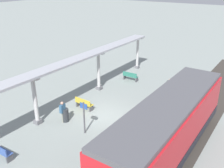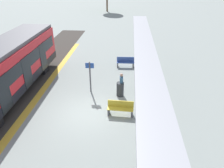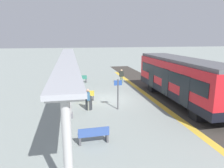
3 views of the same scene
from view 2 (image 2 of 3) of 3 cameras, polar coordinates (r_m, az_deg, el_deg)
ground_plane at (r=12.97m, az=-7.01°, el=-7.60°), size 176.00×176.00×0.00m
tactile_edge_strip at (r=14.06m, az=-21.28°, el=-6.44°), size 0.48×26.62×0.01m
train_near_carriage at (r=15.46m, az=-25.92°, el=3.50°), size 2.65×11.25×3.48m
canopy_pillar_second at (r=8.93m, az=9.45°, el=-12.56°), size 1.10×0.44×3.45m
canopy_pillar_third at (r=14.96m, az=7.75°, el=5.08°), size 1.10×0.44×3.45m
canopy_pillar_fourth at (r=21.68m, az=7.04°, el=12.34°), size 1.10×0.44×3.45m
canopy_beam at (r=11.11m, az=8.99°, el=6.66°), size 1.20×21.91×0.16m
bench_mid_platform at (r=12.53m, az=2.25°, el=-6.34°), size 1.52×0.51×0.86m
bench_far_end at (r=18.78m, az=3.57°, el=5.81°), size 1.51×0.49×0.86m
trash_bin at (r=14.33m, az=2.16°, el=-1.39°), size 0.48×0.48×0.96m
platform_info_sign at (r=14.50m, az=-5.81°, el=2.60°), size 0.56×0.10×2.20m
passenger_by_the_benches at (r=14.23m, az=2.47°, el=0.64°), size 0.24×0.47×1.56m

